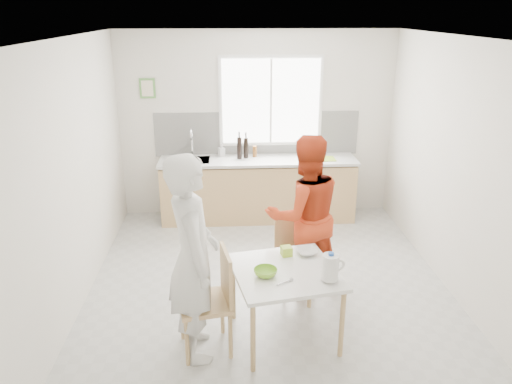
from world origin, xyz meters
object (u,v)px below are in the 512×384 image
bowl_white (307,252)px  wine_bottle_b (246,148)px  chair_far (293,252)px  bowl_green (266,272)px  wine_bottle_a (239,148)px  dining_table (285,277)px  chair_left (213,297)px  milk_jug (331,267)px  person_white (193,258)px  person_red (305,215)px

bowl_white → wine_bottle_b: 2.72m
chair_far → bowl_green: 1.06m
chair_far → wine_bottle_a: (-0.53, 2.06, 0.63)m
dining_table → wine_bottle_b: (-0.24, 2.96, 0.43)m
dining_table → chair_left: chair_left is taller
milk_jug → wine_bottle_b: wine_bottle_b is taller
person_white → wine_bottle_a: bearing=-19.9°
chair_far → person_white: size_ratio=0.44×
wine_bottle_b → bowl_white: bearing=-79.6°
bowl_green → chair_left: bearing=-174.9°
chair_left → wine_bottle_b: (0.42, 3.09, 0.54)m
dining_table → wine_bottle_a: size_ratio=3.38×
person_red → milk_jug: size_ratio=6.84×
bowl_green → milk_jug: milk_jug is taller
wine_bottle_a → wine_bottle_b: (0.10, 0.04, -0.01)m
chair_far → wine_bottle_a: bearing=93.3°
chair_left → milk_jug: (1.04, -0.08, 0.31)m
chair_left → wine_bottle_b: wine_bottle_b is taller
chair_left → wine_bottle_a: wine_bottle_a is taller
bowl_white → dining_table: bearing=-129.1°
wine_bottle_a → bowl_white: bearing=-77.4°
chair_far → bowl_green: (-0.37, -0.95, 0.29)m
bowl_green → milk_jug: bearing=-12.7°
chair_far → bowl_white: bearing=-95.1°
bowl_white → wine_bottle_b: bearing=100.4°
person_red → bowl_green: 1.08m
bowl_green → bowl_white: 0.58m
chair_far → person_red: person_red is taller
bowl_white → wine_bottle_b: wine_bottle_b is taller
chair_left → chair_far: size_ratio=1.19×
dining_table → wine_bottle_a: (-0.34, 2.93, 0.44)m
chair_left → bowl_green: size_ratio=4.59×
chair_far → bowl_green: bearing=-122.5°
milk_jug → wine_bottle_b: 3.24m
milk_jug → wine_bottle_b: size_ratio=0.86×
chair_far → person_red: 0.45m
dining_table → milk_jug: milk_jug is taller
chair_far → milk_jug: 1.16m
bowl_green → bowl_white: bowl_green is taller
chair_far → bowl_green: chair_far is taller
person_red → wine_bottle_a: size_ratio=5.51×
wine_bottle_b → milk_jug: bearing=-79.1°
person_red → wine_bottle_b: bearing=-86.5°
person_red → bowl_white: (-0.06, -0.57, -0.15)m
chair_left → milk_jug: size_ratio=3.77×
dining_table → chair_far: bearing=77.7°
person_red → bowl_white: bearing=73.3°
chair_far → milk_jug: size_ratio=3.17×
bowl_white → person_red: bearing=84.4°
chair_left → chair_far: bearing=128.3°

